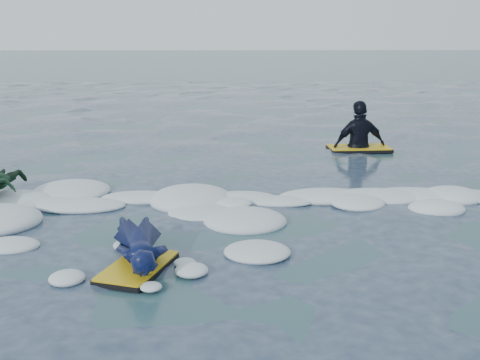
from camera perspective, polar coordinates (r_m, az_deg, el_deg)
ground at (r=7.20m, az=-0.48°, el=-5.59°), size 120.00×120.00×0.00m
foam_band at (r=8.18m, az=-0.57°, el=-3.13°), size 12.00×3.10×0.30m
prone_woman_unit at (r=6.50m, az=-9.48°, el=-6.21°), size 0.84×1.59×0.38m
waiting_rider_unit at (r=12.47m, az=11.23°, el=3.10°), size 1.29×0.76×1.87m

